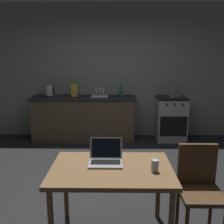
# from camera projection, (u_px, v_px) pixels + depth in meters

# --- Properties ---
(ground_plane) EXTENTS (12.00, 12.00, 0.00)m
(ground_plane) POSITION_uv_depth(u_px,v_px,m) (109.00, 187.00, 3.50)
(ground_plane) COLOR black
(back_wall) EXTENTS (6.40, 0.10, 2.84)m
(back_wall) POSITION_uv_depth(u_px,v_px,m) (126.00, 72.00, 5.57)
(back_wall) COLOR gray
(back_wall) RESTS_ON ground_plane
(kitchen_counter) EXTENTS (2.16, 0.64, 0.92)m
(kitchen_counter) POSITION_uv_depth(u_px,v_px,m) (84.00, 118.00, 5.44)
(kitchen_counter) COLOR #4C3D2D
(kitchen_counter) RESTS_ON ground_plane
(stove_oven) EXTENTS (0.60, 0.62, 0.92)m
(stove_oven) POSITION_uv_depth(u_px,v_px,m) (170.00, 118.00, 5.42)
(stove_oven) COLOR gray
(stove_oven) RESTS_ON ground_plane
(dining_table) EXTENTS (1.13, 0.77, 0.74)m
(dining_table) POSITION_uv_depth(u_px,v_px,m) (111.00, 175.00, 2.40)
(dining_table) COLOR brown
(dining_table) RESTS_ON ground_plane
(chair) EXTENTS (0.40, 0.40, 0.91)m
(chair) POSITION_uv_depth(u_px,v_px,m) (199.00, 185.00, 2.49)
(chair) COLOR #4C331E
(chair) RESTS_ON ground_plane
(laptop) EXTENTS (0.32, 0.28, 0.22)m
(laptop) POSITION_uv_depth(u_px,v_px,m) (106.00, 158.00, 2.48)
(laptop) COLOR #99999E
(laptop) RESTS_ON dining_table
(electric_kettle) EXTENTS (0.18, 0.16, 0.24)m
(electric_kettle) POSITION_uv_depth(u_px,v_px,m) (49.00, 91.00, 5.33)
(electric_kettle) COLOR black
(electric_kettle) RESTS_ON kitchen_counter
(bottle) EXTENTS (0.06, 0.06, 0.29)m
(bottle) POSITION_uv_depth(u_px,v_px,m) (121.00, 91.00, 5.26)
(bottle) COLOR #19592D
(bottle) RESTS_ON kitchen_counter
(frying_pan) EXTENTS (0.22, 0.39, 0.05)m
(frying_pan) POSITION_uv_depth(u_px,v_px,m) (174.00, 96.00, 5.29)
(frying_pan) COLOR gray
(frying_pan) RESTS_ON stove_oven
(drinking_glass) EXTENTS (0.07, 0.07, 0.11)m
(drinking_glass) POSITION_uv_depth(u_px,v_px,m) (155.00, 166.00, 2.28)
(drinking_glass) COLOR #99B7C6
(drinking_glass) RESTS_ON dining_table
(cereal_box) EXTENTS (0.13, 0.05, 0.25)m
(cereal_box) POSITION_uv_depth(u_px,v_px,m) (74.00, 90.00, 5.34)
(cereal_box) COLOR gold
(cereal_box) RESTS_ON kitchen_counter
(dish_rack) EXTENTS (0.34, 0.26, 0.21)m
(dish_rack) POSITION_uv_depth(u_px,v_px,m) (100.00, 95.00, 5.33)
(dish_rack) COLOR silver
(dish_rack) RESTS_ON kitchen_counter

